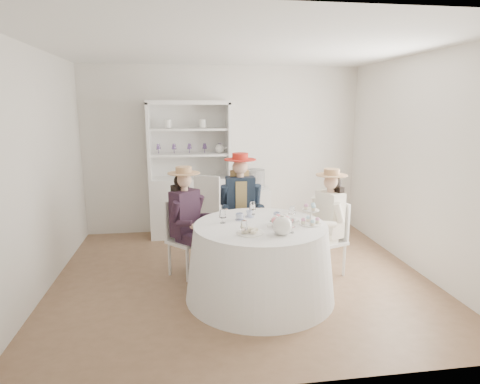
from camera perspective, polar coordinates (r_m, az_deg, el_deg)
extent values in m
plane|color=brown|center=(5.07, 0.16, -11.93)|extent=(4.50, 4.50, 0.00)
plane|color=white|center=(4.67, 0.19, 19.94)|extent=(4.50, 4.50, 0.00)
plane|color=silver|center=(6.65, -2.35, 5.94)|extent=(4.50, 0.00, 4.50)
plane|color=silver|center=(2.76, 6.25, -2.99)|extent=(4.50, 0.00, 4.50)
plane|color=silver|center=(4.89, -26.91, 2.40)|extent=(0.00, 4.50, 4.50)
plane|color=silver|center=(5.48, 24.20, 3.56)|extent=(0.00, 4.50, 4.50)
cone|color=white|center=(4.45, 2.85, -9.82)|extent=(1.63, 1.63, 0.80)
cylinder|color=white|center=(4.32, 2.91, -4.75)|extent=(1.43, 1.43, 0.02)
cube|color=silver|center=(6.52, -6.99, -2.06)|extent=(1.35, 0.83, 0.95)
cube|color=silver|center=(6.56, -7.27, 7.39)|extent=(1.23, 0.42, 1.16)
cube|color=silver|center=(6.33, -7.38, 12.49)|extent=(1.35, 0.83, 0.06)
cube|color=silver|center=(6.37, -12.80, 7.05)|extent=(0.18, 0.47, 1.16)
cube|color=silver|center=(6.39, -1.68, 7.36)|extent=(0.18, 0.47, 1.16)
cube|color=silver|center=(6.37, -7.18, 5.34)|extent=(1.26, 0.76, 0.03)
cube|color=silver|center=(6.34, -7.28, 8.86)|extent=(1.26, 0.76, 0.03)
sphere|color=white|center=(6.39, -2.90, 6.20)|extent=(0.15, 0.15, 0.15)
cube|color=silver|center=(6.65, 2.12, -2.64)|extent=(0.51, 0.51, 0.74)
cylinder|color=black|center=(6.54, 2.15, 1.83)|extent=(0.38, 0.38, 0.31)
cube|color=silver|center=(5.02, -7.56, -6.95)|extent=(0.55, 0.55, 0.04)
cylinder|color=silver|center=(4.89, -7.51, -10.24)|extent=(0.03, 0.03, 0.42)
cylinder|color=silver|center=(5.10, -5.01, -9.24)|extent=(0.03, 0.03, 0.42)
cylinder|color=silver|center=(5.10, -9.98, -9.36)|extent=(0.03, 0.03, 0.42)
cylinder|color=silver|center=(5.30, -7.48, -8.45)|extent=(0.03, 0.03, 0.42)
cube|color=silver|center=(5.06, -9.03, -3.74)|extent=(0.28, 0.27, 0.48)
cube|color=black|center=(4.93, -7.84, -2.97)|extent=(0.38, 0.38, 0.56)
cube|color=black|center=(4.86, -7.36, -6.63)|extent=(0.32, 0.32, 0.12)
cylinder|color=black|center=(4.87, -6.12, -10.19)|extent=(0.10, 0.10, 0.44)
cylinder|color=black|center=(4.75, -9.26, -2.75)|extent=(0.18, 0.18, 0.27)
cube|color=black|center=(4.97, -5.93, -6.14)|extent=(0.32, 0.32, 0.12)
cylinder|color=black|center=(4.99, -4.72, -9.62)|extent=(0.10, 0.10, 0.44)
cylinder|color=black|center=(5.02, -5.92, -1.84)|extent=(0.18, 0.18, 0.27)
cylinder|color=#D8A889|center=(4.86, -7.94, 0.43)|extent=(0.09, 0.09, 0.08)
sphere|color=#D8A889|center=(4.84, -7.97, 1.67)|extent=(0.18, 0.18, 0.18)
sphere|color=black|center=(4.87, -8.33, 1.55)|extent=(0.18, 0.18, 0.18)
cube|color=black|center=(4.94, -8.52, -0.99)|extent=(0.22, 0.22, 0.37)
cylinder|color=tan|center=(4.82, -8.00, 2.68)|extent=(0.39, 0.39, 0.01)
cylinder|color=tan|center=(4.82, -8.02, 3.13)|extent=(0.19, 0.19, 0.08)
cube|color=silver|center=(5.39, 0.05, -5.09)|extent=(0.42, 0.42, 0.04)
cylinder|color=silver|center=(5.29, -1.52, -8.17)|extent=(0.04, 0.04, 0.46)
cylinder|color=silver|center=(5.34, 2.08, -8.01)|extent=(0.04, 0.04, 0.46)
cylinder|color=silver|center=(5.61, -1.87, -6.99)|extent=(0.04, 0.04, 0.46)
cylinder|color=silver|center=(5.65, 1.53, -6.86)|extent=(0.04, 0.04, 0.46)
cube|color=silver|center=(5.50, -0.20, -1.72)|extent=(0.40, 0.04, 0.52)
cube|color=#1A2534|center=(5.31, 0.02, -1.05)|extent=(0.38, 0.21, 0.60)
cube|color=tan|center=(5.31, 0.02, -1.05)|extent=(0.15, 0.23, 0.52)
cube|color=#1A2534|center=(5.24, -0.79, -4.66)|extent=(0.14, 0.36, 0.13)
cylinder|color=#1A2534|center=(5.20, -0.60, -8.42)|extent=(0.10, 0.10, 0.48)
cylinder|color=#1A2534|center=(5.23, -2.26, -0.44)|extent=(0.10, 0.18, 0.29)
cube|color=#1A2534|center=(5.26, 1.24, -4.59)|extent=(0.14, 0.36, 0.13)
cylinder|color=#1A2534|center=(5.22, 1.47, -8.33)|extent=(0.10, 0.10, 0.48)
cylinder|color=#1A2534|center=(5.29, 2.40, -0.32)|extent=(0.10, 0.18, 0.29)
cylinder|color=#D8A889|center=(5.25, 0.03, 2.39)|extent=(0.09, 0.09, 0.08)
sphere|color=#D8A889|center=(5.23, 0.03, 3.62)|extent=(0.20, 0.20, 0.20)
sphere|color=tan|center=(5.28, -0.04, 3.53)|extent=(0.20, 0.20, 0.20)
cube|color=tan|center=(5.35, -0.09, 1.00)|extent=(0.25, 0.09, 0.40)
cylinder|color=red|center=(5.21, 0.03, 4.64)|extent=(0.42, 0.42, 0.01)
cylinder|color=red|center=(5.21, 0.03, 5.10)|extent=(0.21, 0.21, 0.08)
cube|color=silver|center=(5.11, 12.30, -6.88)|extent=(0.48, 0.48, 0.04)
cylinder|color=silver|center=(5.20, 9.81, -8.98)|extent=(0.03, 0.03, 0.42)
cylinder|color=silver|center=(4.99, 11.98, -10.02)|extent=(0.03, 0.03, 0.42)
cylinder|color=silver|center=(5.38, 12.38, -8.35)|extent=(0.03, 0.03, 0.42)
cylinder|color=silver|center=(5.18, 14.58, -9.31)|extent=(0.03, 0.03, 0.42)
cube|color=silver|center=(5.14, 13.87, -3.85)|extent=(0.15, 0.35, 0.47)
cube|color=white|center=(5.02, 12.64, -3.06)|extent=(0.29, 0.38, 0.55)
cube|color=white|center=(5.08, 10.73, -6.03)|extent=(0.34, 0.23, 0.11)
cylinder|color=white|center=(5.10, 9.43, -9.31)|extent=(0.09, 0.09, 0.43)
cylinder|color=white|center=(5.13, 10.93, -1.92)|extent=(0.18, 0.14, 0.26)
cube|color=white|center=(4.96, 11.97, -6.55)|extent=(0.34, 0.23, 0.11)
cylinder|color=white|center=(4.97, 10.64, -9.91)|extent=(0.09, 0.09, 0.43)
cylinder|color=white|center=(4.84, 13.85, -2.89)|extent=(0.18, 0.14, 0.26)
cylinder|color=#D8A889|center=(4.95, 12.80, 0.21)|extent=(0.09, 0.09, 0.08)
sphere|color=#D8A889|center=(4.93, 12.85, 1.39)|extent=(0.18, 0.18, 0.18)
sphere|color=black|center=(4.96, 13.22, 1.27)|extent=(0.18, 0.18, 0.18)
cube|color=black|center=(5.03, 13.38, -1.18)|extent=(0.15, 0.24, 0.36)
cylinder|color=tan|center=(4.92, 12.90, 2.36)|extent=(0.38, 0.38, 0.01)
cylinder|color=tan|center=(4.91, 12.92, 2.80)|extent=(0.19, 0.19, 0.08)
cube|color=silver|center=(6.19, -3.87, -2.59)|extent=(0.60, 0.60, 0.04)
cylinder|color=silver|center=(6.34, -1.71, -4.58)|extent=(0.04, 0.04, 0.48)
cylinder|color=silver|center=(6.49, -4.57, -4.24)|extent=(0.04, 0.04, 0.48)
cylinder|color=silver|center=(6.04, -3.06, -5.47)|extent=(0.04, 0.04, 0.48)
cylinder|color=silver|center=(6.19, -6.02, -5.08)|extent=(0.04, 0.04, 0.48)
cube|color=silver|center=(5.95, -4.74, -0.27)|extent=(0.38, 0.24, 0.55)
imported|color=white|center=(4.46, -0.05, -3.59)|extent=(0.10, 0.10, 0.07)
imported|color=white|center=(4.57, 1.34, -3.19)|extent=(0.08, 0.08, 0.07)
imported|color=white|center=(4.55, 5.25, -3.38)|extent=(0.08, 0.08, 0.06)
imported|color=white|center=(4.31, 5.99, -4.34)|extent=(0.25, 0.25, 0.05)
sphere|color=pink|center=(4.24, 6.65, -3.82)|extent=(0.07, 0.07, 0.07)
sphere|color=white|center=(4.27, 6.22, -3.67)|extent=(0.07, 0.07, 0.07)
sphere|color=pink|center=(4.27, 5.56, -3.66)|extent=(0.07, 0.07, 0.07)
sphere|color=white|center=(4.23, 5.16, -3.80)|extent=(0.07, 0.07, 0.07)
sphere|color=pink|center=(4.19, 5.31, -3.98)|extent=(0.07, 0.07, 0.07)
sphere|color=white|center=(4.17, 5.92, -4.07)|extent=(0.07, 0.07, 0.07)
sphere|color=pink|center=(4.19, 6.52, -3.99)|extent=(0.07, 0.07, 0.07)
sphere|color=white|center=(3.98, 6.06, -4.79)|extent=(0.20, 0.20, 0.20)
cylinder|color=white|center=(4.01, 7.74, -4.56)|extent=(0.12, 0.03, 0.09)
cylinder|color=white|center=(3.95, 6.09, -3.43)|extent=(0.04, 0.04, 0.02)
cylinder|color=white|center=(4.00, 1.39, -5.85)|extent=(0.27, 0.27, 0.01)
cube|color=beige|center=(3.97, 0.69, -5.64)|extent=(0.06, 0.04, 0.03)
cube|color=beige|center=(3.99, 1.39, -5.35)|extent=(0.07, 0.06, 0.03)
cube|color=beige|center=(4.02, 2.07, -5.39)|extent=(0.07, 0.07, 0.03)
cube|color=beige|center=(4.03, 1.00, -5.19)|extent=(0.07, 0.07, 0.03)
cube|color=beige|center=(3.96, 1.93, -5.67)|extent=(0.07, 0.07, 0.03)
cylinder|color=white|center=(4.37, 9.96, -4.49)|extent=(0.24, 0.24, 0.01)
cylinder|color=white|center=(4.35, 9.99, -3.57)|extent=(0.02, 0.02, 0.16)
cylinder|color=white|center=(4.33, 10.03, -2.56)|extent=(0.18, 0.18, 0.01)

